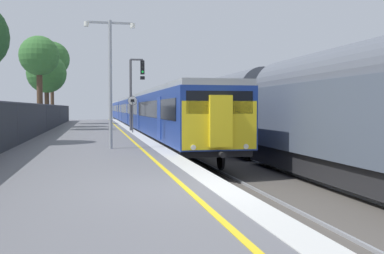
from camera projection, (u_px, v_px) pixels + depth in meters
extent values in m
cube|color=slate|center=(76.00, 219.00, 8.58)|extent=(6.40, 110.00, 1.00)
cube|color=silver|center=(222.00, 187.00, 9.17)|extent=(0.60, 110.00, 0.01)
cube|color=yellow|center=(186.00, 188.00, 9.01)|extent=(0.12, 110.00, 0.01)
cube|color=gray|center=(266.00, 230.00, 9.41)|extent=(0.07, 110.00, 0.08)
cube|color=gray|center=(328.00, 227.00, 9.72)|extent=(0.07, 110.00, 0.08)
cube|color=navy|center=(171.00, 114.00, 25.51)|extent=(2.80, 20.53, 2.30)
cube|color=black|center=(171.00, 136.00, 25.57)|extent=(2.64, 19.93, 0.25)
cube|color=#93999E|center=(171.00, 92.00, 25.46)|extent=(2.68, 20.53, 0.24)
cube|color=black|center=(146.00, 109.00, 25.20)|extent=(0.02, 18.93, 0.84)
cube|color=#1D3A98|center=(159.00, 118.00, 20.21)|extent=(0.03, 1.10, 1.90)
cube|color=#1D3A98|center=(138.00, 115.00, 30.23)|extent=(0.03, 1.10, 1.90)
cylinder|color=black|center=(183.00, 161.00, 17.94)|extent=(0.12, 0.84, 0.84)
cylinder|color=black|center=(221.00, 160.00, 18.27)|extent=(0.12, 0.84, 0.84)
cylinder|color=black|center=(144.00, 137.00, 32.91)|extent=(0.12, 0.84, 0.84)
cylinder|color=black|center=(164.00, 136.00, 33.24)|extent=(0.12, 0.84, 0.84)
cube|color=navy|center=(137.00, 111.00, 46.14)|extent=(2.80, 20.53, 2.30)
cube|color=black|center=(137.00, 124.00, 46.20)|extent=(2.64, 19.93, 0.25)
cube|color=#93999E|center=(137.00, 99.00, 46.09)|extent=(2.68, 20.53, 0.24)
cube|color=black|center=(124.00, 108.00, 45.83)|extent=(0.02, 18.93, 0.84)
cube|color=#1D3A98|center=(127.00, 113.00, 40.84)|extent=(0.03, 1.10, 1.90)
cube|color=#1D3A98|center=(121.00, 112.00, 50.86)|extent=(0.03, 1.10, 1.90)
cylinder|color=black|center=(137.00, 132.00, 38.57)|extent=(0.12, 0.84, 0.84)
cylinder|color=black|center=(154.00, 132.00, 38.90)|extent=(0.12, 0.84, 0.84)
cylinder|color=black|center=(125.00, 126.00, 53.54)|extent=(0.12, 0.84, 0.84)
cylinder|color=black|center=(138.00, 125.00, 53.87)|extent=(0.12, 0.84, 0.84)
cube|color=navy|center=(124.00, 110.00, 66.78)|extent=(2.80, 20.53, 2.30)
cube|color=black|center=(125.00, 119.00, 66.83)|extent=(2.64, 19.93, 0.25)
cube|color=#93999E|center=(124.00, 102.00, 66.72)|extent=(2.68, 20.53, 0.24)
cube|color=black|center=(115.00, 108.00, 66.47)|extent=(0.02, 18.93, 0.84)
cube|color=#1D3A98|center=(116.00, 111.00, 61.47)|extent=(0.03, 1.10, 1.90)
cube|color=#1D3A98|center=(114.00, 111.00, 71.49)|extent=(0.03, 1.10, 1.90)
cylinder|color=black|center=(122.00, 124.00, 59.20)|extent=(0.12, 0.84, 0.84)
cylinder|color=black|center=(134.00, 124.00, 59.53)|extent=(0.12, 0.84, 0.84)
cylinder|color=black|center=(117.00, 121.00, 74.17)|extent=(0.12, 0.84, 0.84)
cylinder|color=black|center=(126.00, 121.00, 74.50)|extent=(0.12, 0.84, 0.84)
cube|color=yellow|center=(220.00, 125.00, 15.54)|extent=(2.70, 0.10, 1.70)
cube|color=black|center=(220.00, 102.00, 15.49)|extent=(2.40, 0.08, 0.80)
cube|color=yellow|center=(221.00, 121.00, 15.40)|extent=(0.80, 0.24, 1.80)
cylinder|color=white|center=(193.00, 147.00, 15.31)|extent=(0.18, 0.06, 0.18)
cylinder|color=white|center=(246.00, 146.00, 15.71)|extent=(0.18, 0.06, 0.18)
cylinder|color=black|center=(222.00, 155.00, 15.30)|extent=(0.20, 0.35, 0.20)
cube|color=black|center=(137.00, 97.00, 46.08)|extent=(0.60, 0.90, 0.20)
cube|color=#232326|center=(352.00, 169.00, 14.63)|extent=(2.30, 13.25, 0.79)
cube|color=#4C5666|center=(353.00, 119.00, 14.56)|extent=(2.60, 12.45, 2.49)
cylinder|color=#515660|center=(354.00, 81.00, 14.51)|extent=(2.39, 12.05, 2.39)
cylinder|color=black|center=(275.00, 158.00, 18.99)|extent=(0.12, 0.84, 0.84)
cylinder|color=black|center=(308.00, 157.00, 19.32)|extent=(0.12, 0.84, 0.84)
cube|color=#232326|center=(228.00, 139.00, 28.35)|extent=(2.30, 13.25, 0.79)
cube|color=#4C5666|center=(228.00, 114.00, 28.28)|extent=(2.60, 12.45, 2.49)
cylinder|color=#515660|center=(228.00, 94.00, 28.23)|extent=(2.39, 12.05, 2.39)
cylinder|color=black|center=(239.00, 148.00, 23.68)|extent=(0.12, 0.84, 0.84)
cylinder|color=black|center=(267.00, 147.00, 24.00)|extent=(0.12, 0.84, 0.84)
cylinder|color=black|center=(200.00, 137.00, 32.71)|extent=(0.12, 0.84, 0.84)
cylinder|color=black|center=(220.00, 137.00, 33.04)|extent=(0.12, 0.84, 0.84)
cube|color=#232326|center=(185.00, 129.00, 42.07)|extent=(2.30, 13.25, 0.79)
cube|color=#4C5666|center=(185.00, 112.00, 42.00)|extent=(2.60, 12.45, 2.49)
cylinder|color=#515660|center=(185.00, 99.00, 41.95)|extent=(2.39, 12.05, 2.39)
cylinder|color=black|center=(187.00, 133.00, 37.40)|extent=(0.12, 0.84, 0.84)
cylinder|color=black|center=(205.00, 133.00, 37.72)|extent=(0.12, 0.84, 0.84)
cylinder|color=black|center=(169.00, 128.00, 46.43)|extent=(0.12, 0.84, 0.84)
cylinder|color=black|center=(184.00, 128.00, 46.76)|extent=(0.12, 0.84, 0.84)
cube|color=#232326|center=(163.00, 124.00, 55.79)|extent=(2.30, 13.25, 0.79)
cube|color=#4C5666|center=(163.00, 111.00, 55.72)|extent=(2.60, 12.45, 2.49)
cylinder|color=#515660|center=(163.00, 101.00, 55.67)|extent=(2.39, 12.05, 2.39)
cylinder|color=black|center=(162.00, 126.00, 51.12)|extent=(0.12, 0.84, 0.84)
cylinder|color=black|center=(176.00, 126.00, 51.44)|extent=(0.12, 0.84, 0.84)
cylinder|color=black|center=(152.00, 124.00, 60.15)|extent=(0.12, 0.84, 0.84)
cylinder|color=black|center=(164.00, 124.00, 60.48)|extent=(0.12, 0.84, 0.84)
cylinder|color=#47474C|center=(131.00, 95.00, 31.99)|extent=(0.18, 0.18, 5.09)
cube|color=#47474C|center=(137.00, 60.00, 31.97)|extent=(0.90, 0.12, 0.12)
cube|color=black|center=(142.00, 67.00, 32.08)|extent=(0.28, 0.20, 1.00)
cylinder|color=black|center=(143.00, 63.00, 31.95)|extent=(0.16, 0.04, 0.16)
cylinder|color=black|center=(143.00, 67.00, 31.97)|extent=(0.16, 0.04, 0.16)
cylinder|color=#19D83F|center=(143.00, 72.00, 31.98)|extent=(0.16, 0.04, 0.16)
cube|color=black|center=(142.00, 78.00, 32.11)|extent=(0.32, 0.16, 0.24)
cylinder|color=#59595B|center=(133.00, 117.00, 29.34)|extent=(0.08, 0.08, 2.05)
cylinder|color=black|center=(132.00, 101.00, 29.29)|extent=(0.59, 0.02, 0.59)
cylinder|color=silver|center=(132.00, 101.00, 29.28)|extent=(0.56, 0.02, 0.56)
cube|color=black|center=(132.00, 101.00, 29.26)|extent=(0.24, 0.01, 0.18)
cylinder|color=#93999E|center=(110.00, 85.00, 17.74)|extent=(0.14, 0.14, 5.10)
cube|color=#93999E|center=(121.00, 23.00, 17.73)|extent=(0.90, 0.08, 0.08)
cylinder|color=silver|center=(133.00, 26.00, 17.83)|extent=(0.20, 0.20, 0.18)
cube|color=#93999E|center=(98.00, 22.00, 17.54)|extent=(0.90, 0.08, 0.08)
cylinder|color=silver|center=(87.00, 24.00, 17.45)|extent=(0.20, 0.20, 0.18)
cylinder|color=#38383D|center=(17.00, 124.00, 19.31)|extent=(0.07, 0.07, 1.85)
cylinder|color=#38383D|center=(46.00, 118.00, 30.72)|extent=(0.07, 0.07, 1.85)
cylinder|color=#38383D|center=(60.00, 115.00, 42.13)|extent=(0.07, 0.07, 1.85)
cylinder|color=#38383D|center=(67.00, 114.00, 53.55)|extent=(0.07, 0.07, 1.85)
cylinder|color=#473323|center=(47.00, 106.00, 37.29)|extent=(0.38, 0.38, 3.62)
sphere|color=#33662D|center=(46.00, 73.00, 37.17)|extent=(3.28, 3.28, 3.28)
sphere|color=#33662D|center=(46.00, 78.00, 36.80)|extent=(2.03, 2.03, 2.03)
cylinder|color=#473323|center=(52.00, 97.00, 44.43)|extent=(0.34, 0.34, 5.52)
sphere|color=#33662D|center=(52.00, 59.00, 44.27)|extent=(3.48, 3.48, 3.48)
sphere|color=#33662D|center=(48.00, 63.00, 43.65)|extent=(2.35, 2.35, 2.35)
cylinder|color=#473323|center=(40.00, 99.00, 32.28)|extent=(0.42, 0.42, 4.61)
sphere|color=#33662D|center=(39.00, 56.00, 32.15)|extent=(2.85, 2.85, 2.85)
sphere|color=#33662D|center=(35.00, 61.00, 32.67)|extent=(1.88, 1.88, 1.88)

